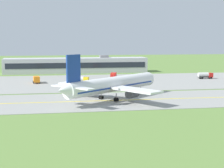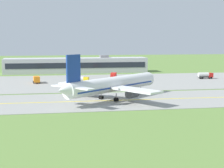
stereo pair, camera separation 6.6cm
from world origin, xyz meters
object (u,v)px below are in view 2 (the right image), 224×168
service_truck_baggage (81,79)px  service_truck_fuel (205,75)px  service_truck_pushback (114,76)px  airplane_lead (112,85)px  service_truck_catering (36,79)px

service_truck_baggage → service_truck_fuel: (51.00, 6.66, 0.00)m
service_truck_baggage → service_truck_pushback: 17.69m
service_truck_baggage → airplane_lead: bearing=-81.7°
service_truck_baggage → service_truck_catering: bearing=167.0°
airplane_lead → service_truck_fuel: bearing=43.4°
service_truck_pushback → service_truck_catering: bearing=-166.6°
service_truck_baggage → service_truck_pushback: service_truck_baggage is taller
airplane_lead → service_truck_baggage: bearing=98.3°
airplane_lead → service_truck_fuel: 62.93m
airplane_lead → service_truck_baggage: 37.06m
service_truck_catering → service_truck_pushback: (29.87, 7.11, 0.00)m
service_truck_catering → service_truck_pushback: same height
airplane_lead → service_truck_pushback: (8.69, 47.34, -2.60)m
service_truck_catering → service_truck_pushback: 30.70m
service_truck_fuel → airplane_lead: bearing=-136.6°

